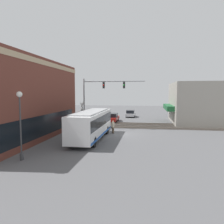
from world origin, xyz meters
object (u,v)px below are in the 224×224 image
pedestrian_at_crossing (95,123)px  pedestrian_near_bus (113,127)px  city_bus (91,124)px  parked_car_silver (131,114)px  parked_car_red (113,118)px  streetlamp (20,120)px  crossing_signal (82,113)px

pedestrian_at_crossing → pedestrian_near_bus: (-3.14, -3.11, -0.02)m
pedestrian_at_crossing → city_bus: bearing=-169.5°
parked_car_silver → parked_car_red: bearing=161.6°
city_bus → pedestrian_near_bus: size_ratio=6.55×
city_bus → parked_car_silver: city_bus is taller
streetlamp → pedestrian_at_crossing: 15.46m
streetlamp → parked_car_silver: bearing=-10.9°
city_bus → parked_car_red: bearing=0.0°
city_bus → parked_car_silver: (22.89, -2.60, -1.04)m
crossing_signal → parked_car_silver: bearing=-19.9°
city_bus → parked_car_silver: bearing=-6.5°
parked_car_red → pedestrian_near_bus: size_ratio=2.96×
crossing_signal → pedestrian_at_crossing: size_ratio=2.31×
city_bus → parked_car_red: city_bus is taller
city_bus → crossing_signal: crossing_signal is taller
parked_car_red → parked_car_silver: size_ratio=1.10×
crossing_signal → streetlamp: (-15.14, 0.20, 0.82)m
streetlamp → parked_car_red: streetlamp is taller
crossing_signal → parked_car_red: 8.84m
pedestrian_at_crossing → pedestrian_near_bus: size_ratio=1.02×
streetlamp → parked_car_silver: (31.07, -5.97, -2.43)m
city_bus → streetlamp: size_ratio=2.02×
pedestrian_at_crossing → parked_car_red: bearing=-9.1°
streetlamp → pedestrian_near_bus: (12.01, -5.19, -2.30)m
streetlamp → crossing_signal: bearing=-0.8°
city_bus → pedestrian_at_crossing: size_ratio=6.42×
city_bus → streetlamp: (-8.17, 3.37, 1.39)m
parked_car_silver → pedestrian_near_bus: (-19.06, 0.78, 0.14)m
pedestrian_near_bus → crossing_signal: bearing=57.9°
city_bus → streetlamp: streetlamp is taller
city_bus → streetlamp: 8.95m
pedestrian_near_bus → parked_car_silver: bearing=-2.3°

